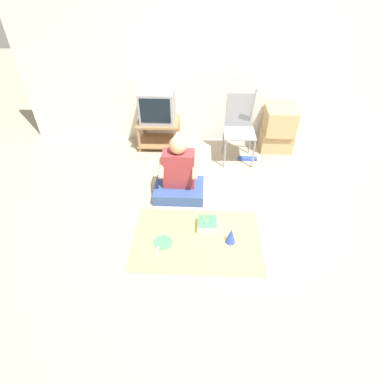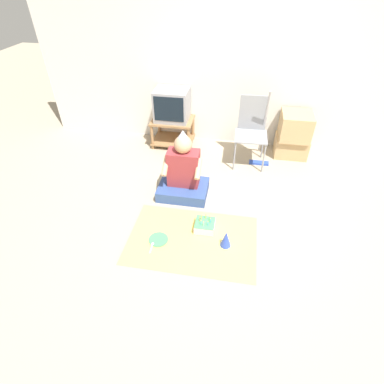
{
  "view_description": "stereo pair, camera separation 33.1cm",
  "coord_description": "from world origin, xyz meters",
  "px_view_note": "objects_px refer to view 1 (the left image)",
  "views": [
    {
      "loc": [
        -0.42,
        -2.42,
        2.41
      ],
      "look_at": [
        -0.53,
        0.18,
        0.35
      ],
      "focal_mm": 28.0,
      "sensor_mm": 36.0,
      "label": 1
    },
    {
      "loc": [
        -0.09,
        -2.38,
        2.41
      ],
      "look_at": [
        -0.53,
        0.18,
        0.35
      ],
      "focal_mm": 28.0,
      "sensor_mm": 36.0,
      "label": 2
    }
  ],
  "objects_px": {
    "person_seated": "(179,176)",
    "cardboard_box_stack": "(278,129)",
    "birthday_cake": "(207,224)",
    "party_hat_blue": "(231,235)",
    "paper_plate": "(163,242)",
    "dust_mop": "(249,138)",
    "tv": "(157,106)",
    "folding_chair": "(239,124)"
  },
  "relations": [
    {
      "from": "tv",
      "to": "birthday_cake",
      "type": "relative_size",
      "value": 2.28
    },
    {
      "from": "dust_mop",
      "to": "person_seated",
      "type": "relative_size",
      "value": 1.24
    },
    {
      "from": "birthday_cake",
      "to": "party_hat_blue",
      "type": "relative_size",
      "value": 1.15
    },
    {
      "from": "tv",
      "to": "party_hat_blue",
      "type": "distance_m",
      "value": 2.35
    },
    {
      "from": "birthday_cake",
      "to": "paper_plate",
      "type": "xyz_separation_m",
      "value": [
        -0.47,
        -0.25,
        -0.04
      ]
    },
    {
      "from": "cardboard_box_stack",
      "to": "person_seated",
      "type": "height_order",
      "value": "person_seated"
    },
    {
      "from": "dust_mop",
      "to": "party_hat_blue",
      "type": "xyz_separation_m",
      "value": [
        -0.35,
        -1.77,
        -0.2
      ]
    },
    {
      "from": "party_hat_blue",
      "to": "person_seated",
      "type": "bearing_deg",
      "value": 127.06
    },
    {
      "from": "dust_mop",
      "to": "party_hat_blue",
      "type": "distance_m",
      "value": 1.82
    },
    {
      "from": "birthday_cake",
      "to": "party_hat_blue",
      "type": "distance_m",
      "value": 0.32
    },
    {
      "from": "folding_chair",
      "to": "paper_plate",
      "type": "xyz_separation_m",
      "value": [
        -0.9,
        -1.8,
        -0.52
      ]
    },
    {
      "from": "cardboard_box_stack",
      "to": "dust_mop",
      "type": "bearing_deg",
      "value": -152.16
    },
    {
      "from": "tv",
      "to": "paper_plate",
      "type": "relative_size",
      "value": 2.34
    },
    {
      "from": "dust_mop",
      "to": "birthday_cake",
      "type": "distance_m",
      "value": 1.7
    },
    {
      "from": "tv",
      "to": "cardboard_box_stack",
      "type": "bearing_deg",
      "value": -0.95
    },
    {
      "from": "person_seated",
      "to": "folding_chair",
      "type": "bearing_deg",
      "value": 50.27
    },
    {
      "from": "birthday_cake",
      "to": "paper_plate",
      "type": "distance_m",
      "value": 0.53
    },
    {
      "from": "cardboard_box_stack",
      "to": "party_hat_blue",
      "type": "relative_size",
      "value": 3.52
    },
    {
      "from": "person_seated",
      "to": "cardboard_box_stack",
      "type": "bearing_deg",
      "value": 40.55
    },
    {
      "from": "cardboard_box_stack",
      "to": "birthday_cake",
      "type": "xyz_separation_m",
      "value": [
        -1.06,
        -1.81,
        -0.28
      ]
    },
    {
      "from": "tv",
      "to": "paper_plate",
      "type": "xyz_separation_m",
      "value": [
        0.3,
        -2.1,
        -0.64
      ]
    },
    {
      "from": "dust_mop",
      "to": "birthday_cake",
      "type": "height_order",
      "value": "dust_mop"
    },
    {
      "from": "folding_chair",
      "to": "cardboard_box_stack",
      "type": "height_order",
      "value": "folding_chair"
    },
    {
      "from": "cardboard_box_stack",
      "to": "paper_plate",
      "type": "relative_size",
      "value": 3.14
    },
    {
      "from": "cardboard_box_stack",
      "to": "paper_plate",
      "type": "bearing_deg",
      "value": -126.43
    },
    {
      "from": "dust_mop",
      "to": "person_seated",
      "type": "distance_m",
      "value": 1.36
    },
    {
      "from": "paper_plate",
      "to": "party_hat_blue",
      "type": "bearing_deg",
      "value": 3.98
    },
    {
      "from": "tv",
      "to": "folding_chair",
      "type": "height_order",
      "value": "folding_chair"
    },
    {
      "from": "folding_chair",
      "to": "cardboard_box_stack",
      "type": "xyz_separation_m",
      "value": [
        0.63,
        0.26,
        -0.19
      ]
    },
    {
      "from": "folding_chair",
      "to": "person_seated",
      "type": "xyz_separation_m",
      "value": [
        -0.79,
        -0.95,
        -0.25
      ]
    },
    {
      "from": "cardboard_box_stack",
      "to": "person_seated",
      "type": "bearing_deg",
      "value": -139.45
    },
    {
      "from": "cardboard_box_stack",
      "to": "person_seated",
      "type": "distance_m",
      "value": 1.86
    },
    {
      "from": "tv",
      "to": "dust_mop",
      "type": "xyz_separation_m",
      "value": [
        1.37,
        -0.27,
        -0.35
      ]
    },
    {
      "from": "birthday_cake",
      "to": "tv",
      "type": "bearing_deg",
      "value": 112.69
    },
    {
      "from": "birthday_cake",
      "to": "cardboard_box_stack",
      "type": "bearing_deg",
      "value": 59.77
    },
    {
      "from": "folding_chair",
      "to": "dust_mop",
      "type": "bearing_deg",
      "value": 6.62
    },
    {
      "from": "party_hat_blue",
      "to": "paper_plate",
      "type": "bearing_deg",
      "value": -176.02
    },
    {
      "from": "folding_chair",
      "to": "paper_plate",
      "type": "relative_size",
      "value": 4.44
    },
    {
      "from": "tv",
      "to": "folding_chair",
      "type": "relative_size",
      "value": 0.53
    },
    {
      "from": "folding_chair",
      "to": "birthday_cake",
      "type": "height_order",
      "value": "folding_chair"
    },
    {
      "from": "tv",
      "to": "person_seated",
      "type": "distance_m",
      "value": 1.36
    },
    {
      "from": "cardboard_box_stack",
      "to": "birthday_cake",
      "type": "relative_size",
      "value": 3.05
    }
  ]
}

